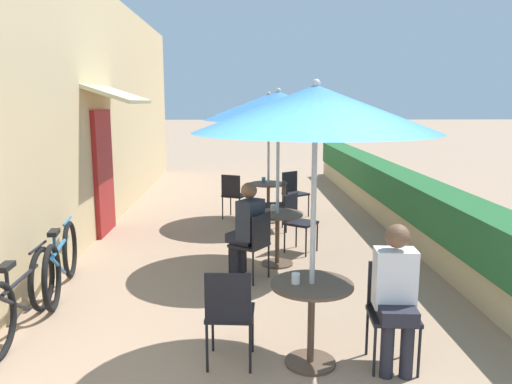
{
  "coord_description": "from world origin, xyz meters",
  "views": [
    {
      "loc": [
        -0.07,
        -2.34,
        2.24
      ],
      "look_at": [
        0.15,
        4.45,
        1.0
      ],
      "focal_mm": 35.0,
      "sensor_mm": 36.0,
      "label": 1
    }
  ],
  "objects": [
    {
      "name": "patio_table_far",
      "position": [
        0.46,
        6.84,
        0.5
      ],
      "size": [
        0.7,
        0.7,
        0.73
      ],
      "color": "brown",
      "rests_on": "ground_plane"
    },
    {
      "name": "patio_umbrella_mid",
      "position": [
        0.44,
        4.3,
        2.18
      ],
      "size": [
        1.97,
        1.97,
        2.41
      ],
      "color": "#B7B7BC",
      "rests_on": "ground_plane"
    },
    {
      "name": "cafe_chair_mid_left",
      "position": [
        0.78,
        4.91,
        0.52
      ],
      "size": [
        0.56,
        0.56,
        0.87
      ],
      "rotation": [
        0.0,
        0.0,
        4.1
      ],
      "color": "black",
      "rests_on": "ground_plane"
    },
    {
      "name": "cafe_facade_wall",
      "position": [
        -2.54,
        6.67,
        2.09
      ],
      "size": [
        0.98,
        13.61,
        4.2
      ],
      "color": "#D6B784",
      "rests_on": "ground_plane"
    },
    {
      "name": "cafe_chair_far_right",
      "position": [
        0.6,
        6.16,
        0.52
      ],
      "size": [
        0.44,
        0.44,
        0.87
      ],
      "rotation": [
        0.0,
        0.0,
        7.95
      ],
      "color": "black",
      "rests_on": "ground_plane"
    },
    {
      "name": "cafe_chair_near_left",
      "position": [
        1.23,
        1.65,
        0.52
      ],
      "size": [
        0.43,
        0.43,
        0.87
      ],
      "rotation": [
        0.0,
        0.0,
        9.35
      ],
      "color": "black",
      "rests_on": "ground_plane"
    },
    {
      "name": "cafe_chair_far_left",
      "position": [
        -0.2,
        7.05,
        0.52
      ],
      "size": [
        0.53,
        0.53,
        0.87
      ],
      "rotation": [
        0.0,
        0.0,
        5.86
      ],
      "color": "black",
      "rests_on": "ground_plane"
    },
    {
      "name": "cafe_chair_mid_right",
      "position": [
        0.1,
        3.7,
        0.52
      ],
      "size": [
        0.56,
        0.56,
        0.87
      ],
      "rotation": [
        0.0,
        0.0,
        7.24
      ],
      "color": "black",
      "rests_on": "ground_plane"
    },
    {
      "name": "coffee_cup_far",
      "position": [
        0.37,
        6.99,
        0.78
      ],
      "size": [
        0.07,
        0.07,
        0.09
      ],
      "color": "teal",
      "rests_on": "patio_table_far"
    },
    {
      "name": "coffee_cup_near",
      "position": [
        0.39,
        1.62,
        0.78
      ],
      "size": [
        0.07,
        0.07,
        0.09
      ],
      "color": "white",
      "rests_on": "patio_table_near"
    },
    {
      "name": "patio_table_mid",
      "position": [
        0.44,
        4.3,
        0.5
      ],
      "size": [
        0.7,
        0.7,
        0.73
      ],
      "color": "brown",
      "rests_on": "ground_plane"
    },
    {
      "name": "cafe_chair_near_right",
      "position": [
        -0.16,
        1.6,
        0.52
      ],
      "size": [
        0.43,
        0.43,
        0.87
      ],
      "rotation": [
        0.0,
        0.0,
        12.49
      ],
      "color": "black",
      "rests_on": "ground_plane"
    },
    {
      "name": "patio_umbrella_near",
      "position": [
        0.53,
        1.63,
        2.18
      ],
      "size": [
        1.97,
        1.97,
        2.41
      ],
      "color": "#B7B7BC",
      "rests_on": "ground_plane"
    },
    {
      "name": "planter_hedge",
      "position": [
        2.75,
        6.7,
        0.54
      ],
      "size": [
        0.6,
        12.61,
        1.01
      ],
      "color": "tan",
      "rests_on": "ground_plane"
    },
    {
      "name": "bicycle_leaning",
      "position": [
        -2.2,
        2.32,
        0.36
      ],
      "size": [
        0.12,
        1.76,
        0.79
      ],
      "rotation": [
        0.0,
        0.0,
        0.03
      ],
      "color": "black",
      "rests_on": "ground_plane"
    },
    {
      "name": "patio_umbrella_far",
      "position": [
        0.46,
        6.84,
        2.18
      ],
      "size": [
        1.97,
        1.97,
        2.41
      ],
      "color": "#B7B7BC",
      "rests_on": "ground_plane"
    },
    {
      "name": "coffee_cup_mid",
      "position": [
        0.39,
        4.45,
        0.78
      ],
      "size": [
        0.07,
        0.07,
        0.09
      ],
      "color": "white",
      "rests_on": "patio_table_mid"
    },
    {
      "name": "patio_table_near",
      "position": [
        0.53,
        1.63,
        0.5
      ],
      "size": [
        0.7,
        0.7,
        0.73
      ],
      "color": "brown",
      "rests_on": "ground_plane"
    },
    {
      "name": "cafe_chair_far_back",
      "position": [
        0.97,
        7.3,
        0.52
      ],
      "size": [
        0.56,
        0.56,
        0.87
      ],
      "rotation": [
        0.0,
        0.0,
        10.05
      ],
      "color": "black",
      "rests_on": "ground_plane"
    },
    {
      "name": "seated_patron_near_left",
      "position": [
        1.22,
        1.54,
        0.69
      ],
      "size": [
        0.36,
        0.42,
        1.25
      ],
      "rotation": [
        0.0,
        0.0,
        9.35
      ],
      "color": "#23232D",
      "rests_on": "ground_plane"
    },
    {
      "name": "bicycle_second",
      "position": [
        -2.18,
        3.36,
        0.38
      ],
      "size": [
        0.33,
        1.79,
        0.83
      ],
      "rotation": [
        0.0,
        0.0,
        0.15
      ],
      "color": "black",
      "rests_on": "ground_plane"
    },
    {
      "name": "seated_patron_mid_right",
      "position": [
        0.01,
        3.76,
        0.69
      ],
      "size": [
        0.51,
        0.49,
        1.25
      ],
      "rotation": [
        0.0,
        0.0,
        7.24
      ],
      "color": "#23232D",
      "rests_on": "ground_plane"
    }
  ]
}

